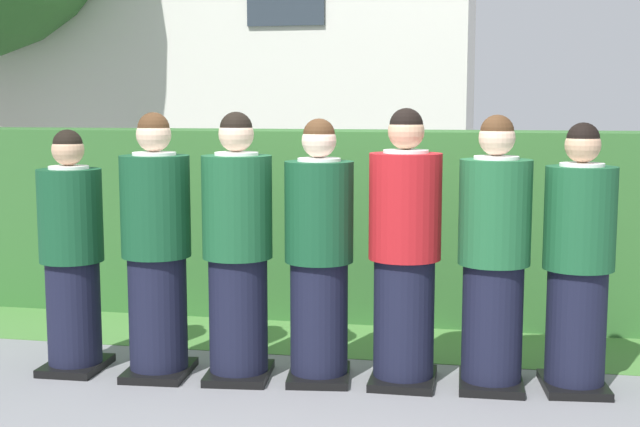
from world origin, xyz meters
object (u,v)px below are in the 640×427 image
(student_front_row_1, at_px, (157,252))
(student_front_row_3, at_px, (319,257))
(student_front_row_0, at_px, (72,257))
(student_front_row_5, at_px, (494,260))
(student_in_red_blazer, at_px, (405,254))
(student_front_row_6, at_px, (578,265))
(student_front_row_2, at_px, (238,253))

(student_front_row_1, distance_m, student_front_row_3, 1.02)
(student_front_row_1, bearing_deg, student_front_row_0, -179.18)
(student_front_row_5, bearing_deg, student_in_red_blazer, -177.00)
(student_front_row_6, bearing_deg, student_front_row_3, -175.82)
(student_front_row_1, distance_m, student_front_row_5, 2.08)
(student_front_row_2, bearing_deg, student_front_row_5, 4.71)
(student_in_red_blazer, height_order, student_front_row_5, student_in_red_blazer)
(student_front_row_0, height_order, student_front_row_6, student_front_row_6)
(student_front_row_6, bearing_deg, student_front_row_2, -175.04)
(student_front_row_0, xyz_separation_m, student_in_red_blazer, (2.12, 0.16, 0.07))
(student_front_row_0, bearing_deg, student_front_row_2, 2.93)
(student_front_row_0, height_order, student_front_row_2, student_front_row_2)
(student_front_row_0, bearing_deg, student_in_red_blazer, 4.22)
(student_front_row_5, relative_size, student_front_row_6, 1.03)
(student_front_row_2, xyz_separation_m, student_front_row_5, (1.56, 0.13, -0.01))
(student_front_row_2, distance_m, student_front_row_5, 1.57)
(student_front_row_3, height_order, student_front_row_5, student_front_row_5)
(student_in_red_blazer, distance_m, student_front_row_6, 1.03)
(student_front_row_2, height_order, student_in_red_blazer, student_in_red_blazer)
(student_front_row_0, xyz_separation_m, student_front_row_6, (3.14, 0.23, 0.03))
(student_front_row_0, distance_m, student_front_row_1, 0.58)
(student_front_row_3, xyz_separation_m, student_in_red_blazer, (0.52, 0.04, 0.03))
(student_front_row_2, xyz_separation_m, student_front_row_6, (2.05, 0.18, -0.03))
(student_front_row_1, height_order, student_in_red_blazer, student_in_red_blazer)
(student_front_row_0, xyz_separation_m, student_front_row_5, (2.65, 0.18, 0.05))
(student_in_red_blazer, bearing_deg, student_front_row_2, -174.41)
(student_front_row_2, bearing_deg, student_front_row_3, 7.37)
(student_front_row_0, relative_size, student_in_red_blazer, 0.92)
(student_front_row_1, distance_m, student_front_row_2, 0.52)
(student_front_row_1, bearing_deg, student_in_red_blazer, 5.48)
(student_front_row_3, height_order, student_front_row_6, student_front_row_3)
(student_front_row_6, bearing_deg, student_front_row_0, -175.74)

